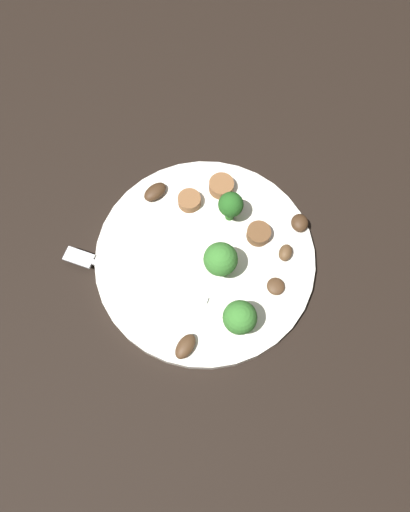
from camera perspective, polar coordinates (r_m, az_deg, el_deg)
The scene contains 14 objects.
ground_plane at distance 0.59m, azimuth -0.00°, elevation -0.47°, with size 1.40×1.40×0.00m, color black.
plate at distance 0.58m, azimuth -0.00°, elevation -0.24°, with size 0.26×0.26×0.01m, color white.
fork at distance 0.58m, azimuth -9.49°, elevation -1.94°, with size 0.18×0.05×0.00m.
broccoli_floret_0 at distance 0.53m, azimuth 4.11°, elevation -7.24°, with size 0.04×0.04×0.05m.
broccoli_floret_1 at distance 0.57m, azimuth 3.05°, elevation 5.97°, with size 0.03×0.03×0.05m.
broccoli_floret_2 at distance 0.54m, azimuth 1.84°, elevation -0.41°, with size 0.04×0.04×0.05m.
sausage_slice_0 at distance 0.61m, azimuth 1.94°, elevation 8.22°, with size 0.03×0.03×0.01m, color brown.
sausage_slice_1 at distance 0.60m, azimuth -1.85°, elevation 6.52°, with size 0.03×0.03×0.01m, color brown.
sausage_slice_2 at distance 0.59m, azimuth 6.31°, elevation 2.62°, with size 0.03×0.03×0.01m, color brown.
mushroom_0 at distance 0.57m, azimuth 8.31°, elevation -3.54°, with size 0.02×0.02×0.01m, color #4C331E.
mushroom_1 at distance 0.61m, azimuth -5.89°, elevation 7.51°, with size 0.03×0.02×0.01m, color #422B19.
mushroom_2 at distance 0.54m, azimuth -2.31°, elevation -10.58°, with size 0.03×0.02×0.01m, color #4C331E.
mushroom_3 at distance 0.58m, azimuth 9.44°, elevation 0.40°, with size 0.02×0.02×0.01m, color brown.
mushroom_4 at distance 0.60m, azimuth 11.05°, elevation 3.85°, with size 0.02×0.02×0.01m, color #422B19.
Camera 1 is at (-0.11, 0.18, 0.55)m, focal length 34.05 mm.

